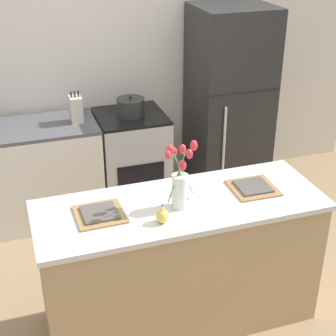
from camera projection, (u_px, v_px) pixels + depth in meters
ground_plane at (179, 316)px, 3.57m from camera, size 10.00×10.00×0.00m
back_wall at (107, 54)px, 4.64m from camera, size 5.20×0.08×2.70m
kitchen_island at (180, 263)px, 3.36m from camera, size 1.80×0.66×0.92m
back_counter at (2, 179)px, 4.42m from camera, size 1.68×0.60×0.90m
stove_range at (132, 160)px, 4.75m from camera, size 0.60×0.61×0.90m
refrigerator at (229, 103)px, 4.81m from camera, size 0.68×0.67×1.78m
flower_vase at (180, 182)px, 3.04m from camera, size 0.22×0.14×0.42m
pear_figurine at (162, 215)px, 2.94m from camera, size 0.08×0.08×0.12m
plate_setting_left at (100, 214)px, 3.03m from camera, size 0.29×0.29×0.02m
plate_setting_right at (253, 187)px, 3.31m from camera, size 0.29×0.29×0.02m
cooking_pot at (131, 107)px, 4.50m from camera, size 0.25×0.25×0.18m
knife_block at (76, 109)px, 4.35m from camera, size 0.10×0.14×0.27m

